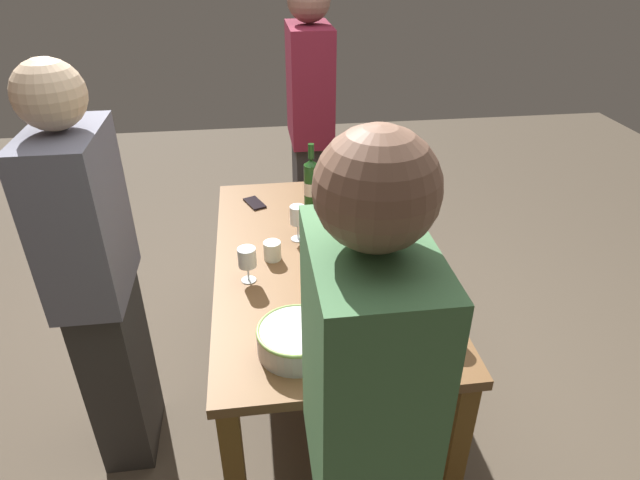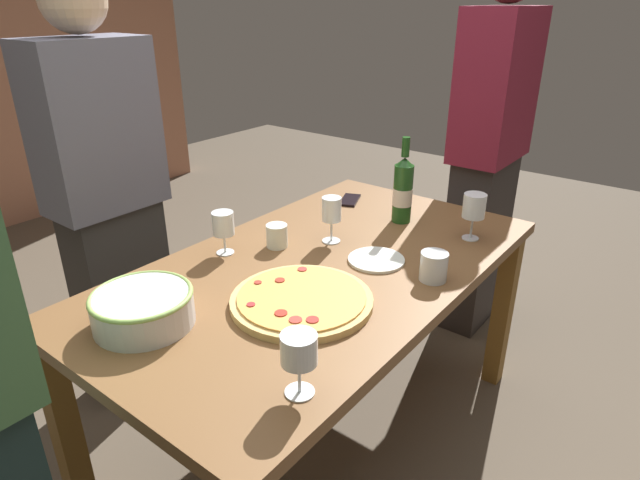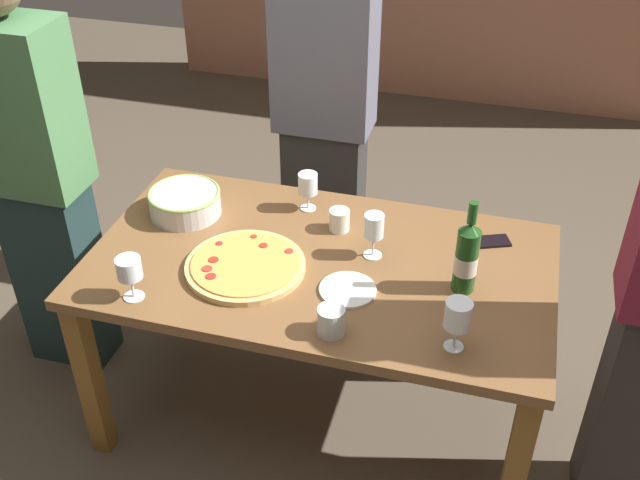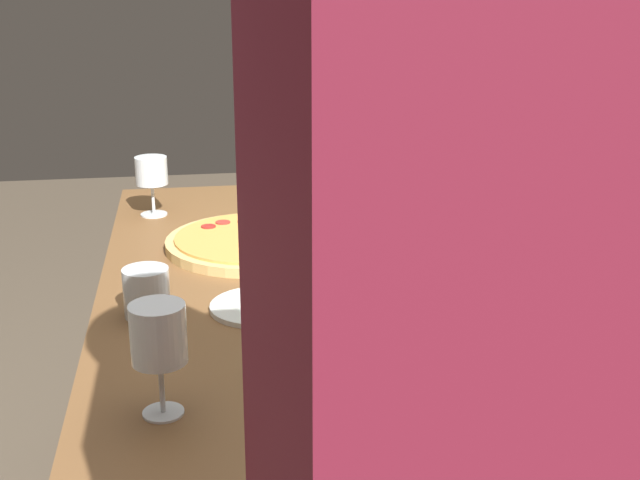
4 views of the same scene
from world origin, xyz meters
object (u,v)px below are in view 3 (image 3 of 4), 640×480
object	(u,v)px
cell_phone	(489,242)
side_plate	(348,290)
pizza	(245,266)
person_guest_right	(36,177)
wine_glass_by_bottle	(129,269)
wine_glass_far_left	(308,185)
dining_table	(320,282)
cup_ceramic	(331,321)
person_host	(324,122)
wine_glass_far_right	(374,228)
wine_glass_near_pizza	(458,317)
serving_bowl	(185,201)
wine_bottle	(467,257)
cup_amber	(339,220)

from	to	relation	value
cell_phone	side_plate	bearing A→B (deg)	-69.19
pizza	person_guest_right	world-z (taller)	person_guest_right
side_plate	cell_phone	world-z (taller)	same
pizza	wine_glass_by_bottle	bearing A→B (deg)	-141.05
wine_glass_by_bottle	wine_glass_far_left	xyz separation A→B (m)	(0.39, 0.66, -0.01)
dining_table	cell_phone	world-z (taller)	cell_phone
cup_ceramic	side_plate	world-z (taller)	cup_ceramic
person_host	person_guest_right	size ratio (longest dim) A/B	0.97
wine_glass_far_right	side_plate	distance (m)	0.24
wine_glass_by_bottle	person_guest_right	distance (m)	0.72
cup_ceramic	cell_phone	size ratio (longest dim) A/B	0.64
cell_phone	person_guest_right	distance (m)	1.70
person_guest_right	dining_table	bearing A→B (deg)	-0.00
wine_glass_near_pizza	person_guest_right	xyz separation A→B (m)	(-1.62, 0.36, 0.01)
pizza	wine_glass_far_right	bearing A→B (deg)	25.66
dining_table	wine_glass_near_pizza	distance (m)	0.63
person_host	dining_table	bearing A→B (deg)	0.00
wine_glass_far_left	cup_ceramic	distance (m)	0.71
wine_glass_far_left	person_host	bearing A→B (deg)	98.99
serving_bowl	wine_bottle	bearing A→B (deg)	-9.46
pizza	wine_glass_far_left	bearing A→B (deg)	76.91
wine_bottle	person_guest_right	world-z (taller)	person_guest_right
wine_glass_far_left	cell_phone	distance (m)	0.70
serving_bowl	person_host	bearing A→B (deg)	63.69
cup_amber	wine_bottle	bearing A→B (deg)	-25.40
dining_table	wine_glass_far_left	size ratio (longest dim) A/B	10.59
wine_bottle	cup_ceramic	bearing A→B (deg)	-138.34
cup_amber	side_plate	world-z (taller)	cup_amber
person_guest_right	person_host	bearing A→B (deg)	44.66
wine_glass_by_bottle	cup_ceramic	size ratio (longest dim) A/B	1.66
wine_glass_far_left	cell_phone	world-z (taller)	wine_glass_far_left
pizza	side_plate	xyz separation A→B (m)	(0.37, -0.02, -0.01)
wine_glass_near_pizza	cup_amber	world-z (taller)	wine_glass_near_pizza
cell_phone	wine_glass_by_bottle	bearing A→B (deg)	-83.02
cell_phone	person_host	xyz separation A→B (m)	(-0.78, 0.60, 0.09)
wine_glass_near_pizza	wine_glass_far_right	distance (m)	0.51
serving_bowl	wine_glass_by_bottle	distance (m)	0.51
pizza	serving_bowl	distance (m)	0.43
dining_table	cell_phone	distance (m)	0.62
side_plate	person_guest_right	distance (m)	1.27
wine_glass_by_bottle	cup_amber	world-z (taller)	wine_glass_by_bottle
person_guest_right	wine_bottle	bearing A→B (deg)	0.00
wine_glass_far_left	dining_table	bearing A→B (deg)	-66.65
wine_glass_by_bottle	person_host	bearing A→B (deg)	75.83
person_host	wine_glass_near_pizza	bearing A→B (deg)	17.27
wine_glass_near_pizza	side_plate	bearing A→B (deg)	154.89
cell_phone	cup_ceramic	bearing A→B (deg)	-57.56
pizza	person_guest_right	size ratio (longest dim) A/B	0.24
wine_bottle	cell_phone	size ratio (longest dim) A/B	2.33
person_guest_right	cup_amber	bearing A→B (deg)	10.29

